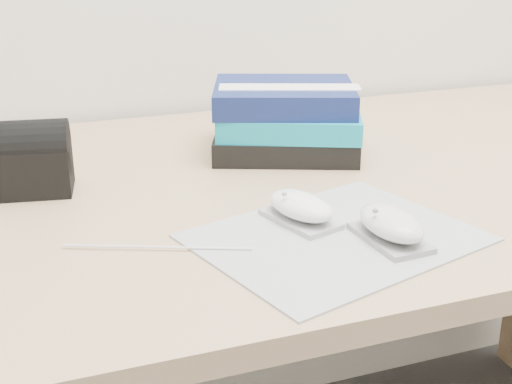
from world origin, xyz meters
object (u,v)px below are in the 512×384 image
object	(u,v)px
mouse_rear	(301,208)
book_stack	(286,119)
mouse_front	(391,226)
pouch	(27,158)
desk	(275,294)

from	to	relation	value
mouse_rear	book_stack	world-z (taller)	book_stack
mouse_rear	book_stack	bearing A→B (deg)	71.25
mouse_rear	mouse_front	distance (m)	0.12
mouse_front	book_stack	bearing A→B (deg)	87.26
mouse_front	pouch	world-z (taller)	pouch
book_stack	pouch	distance (m)	0.40
mouse_rear	mouse_front	world-z (taller)	mouse_front
mouse_rear	book_stack	xyz separation A→B (m)	(0.09, 0.28, 0.03)
desk	mouse_rear	distance (m)	0.35
pouch	desk	bearing A→B (deg)	0.32
desk	mouse_front	xyz separation A→B (m)	(0.02, -0.32, 0.26)
desk	mouse_rear	xyz separation A→B (m)	(-0.06, -0.23, 0.26)
book_stack	pouch	world-z (taller)	book_stack
mouse_front	book_stack	world-z (taller)	book_stack
mouse_rear	mouse_front	bearing A→B (deg)	-48.79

